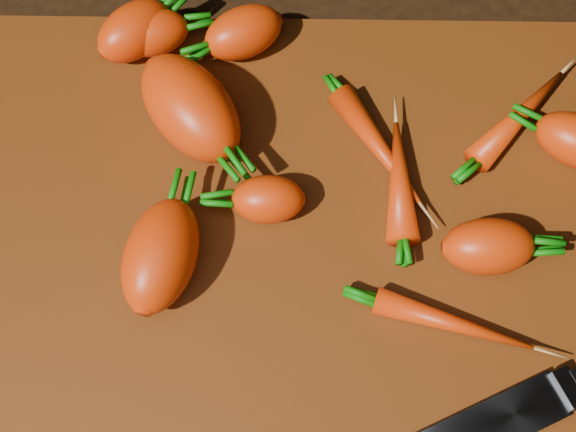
{
  "coord_description": "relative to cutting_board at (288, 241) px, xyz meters",
  "views": [
    {
      "loc": [
        0.0,
        -0.22,
        0.57
      ],
      "look_at": [
        0.0,
        0.01,
        0.03
      ],
      "focal_mm": 50.0,
      "sensor_mm": 36.0,
      "label": 1
    }
  ],
  "objects": [
    {
      "name": "carrot_3",
      "position": [
        -0.09,
        -0.03,
        0.03
      ],
      "size": [
        0.07,
        0.1,
        0.05
      ],
      "primitive_type": "ellipsoid",
      "rotation": [
        0.0,
        0.0,
        1.35
      ],
      "color": "#EB3000",
      "rests_on": "cutting_board"
    },
    {
      "name": "cutting_board",
      "position": [
        0.0,
        0.0,
        0.0
      ],
      "size": [
        0.5,
        0.4,
        0.01
      ],
      "primitive_type": "cube",
      "color": "#4E2106",
      "rests_on": "ground"
    },
    {
      "name": "carrot_7",
      "position": [
        0.18,
        0.1,
        0.02
      ],
      "size": [
        0.09,
        0.1,
        0.02
      ],
      "primitive_type": "ellipsoid",
      "rotation": [
        0.0,
        0.0,
        0.82
      ],
      "color": "#EB3000",
      "rests_on": "cutting_board"
    },
    {
      "name": "carrot_8",
      "position": [
        0.12,
        -0.07,
        0.02
      ],
      "size": [
        0.11,
        0.05,
        0.02
      ],
      "primitive_type": "ellipsoid",
      "rotation": [
        0.0,
        0.0,
        -0.3
      ],
      "color": "#EB3000",
      "rests_on": "cutting_board"
    },
    {
      "name": "ground",
      "position": [
        0.0,
        0.0,
        -0.01
      ],
      "size": [
        2.0,
        2.0,
        0.01
      ],
      "primitive_type": "cube",
      "color": "black"
    },
    {
      "name": "carrot_0",
      "position": [
        -0.13,
        0.17,
        0.03
      ],
      "size": [
        0.08,
        0.08,
        0.04
      ],
      "primitive_type": "ellipsoid",
      "rotation": [
        0.0,
        0.0,
        0.76
      ],
      "color": "#EB3000",
      "rests_on": "cutting_board"
    },
    {
      "name": "carrot_5",
      "position": [
        -0.11,
        0.17,
        0.02
      ],
      "size": [
        0.07,
        0.05,
        0.04
      ],
      "primitive_type": "ellipsoid",
      "rotation": [
        0.0,
        0.0,
        0.3
      ],
      "color": "#EB3000",
      "rests_on": "cutting_board"
    },
    {
      "name": "carrot_1",
      "position": [
        -0.01,
        0.02,
        0.02
      ],
      "size": [
        0.06,
        0.04,
        0.04
      ],
      "primitive_type": "ellipsoid",
      "rotation": [
        0.0,
        0.0,
        3.18
      ],
      "color": "#EB3000",
      "rests_on": "cutting_board"
    },
    {
      "name": "carrot_11",
      "position": [
        0.07,
        0.07,
        0.02
      ],
      "size": [
        0.08,
        0.11,
        0.02
      ],
      "primitive_type": "ellipsoid",
      "rotation": [
        0.0,
        0.0,
        5.27
      ],
      "color": "#EB3000",
      "rests_on": "cutting_board"
    },
    {
      "name": "carrot_4",
      "position": [
        -0.04,
        0.17,
        0.03
      ],
      "size": [
        0.08,
        0.07,
        0.04
      ],
      "primitive_type": "ellipsoid",
      "rotation": [
        0.0,
        0.0,
        3.62
      ],
      "color": "#EB3000",
      "rests_on": "cutting_board"
    },
    {
      "name": "carrot_9",
      "position": [
        0.08,
        0.04,
        0.02
      ],
      "size": [
        0.03,
        0.1,
        0.03
      ],
      "primitive_type": "ellipsoid",
      "rotation": [
        0.0,
        0.0,
        1.58
      ],
      "color": "#EB3000",
      "rests_on": "cutting_board"
    },
    {
      "name": "carrot_2",
      "position": [
        -0.08,
        0.09,
        0.04
      ],
      "size": [
        0.11,
        0.12,
        0.06
      ],
      "primitive_type": "ellipsoid",
      "rotation": [
        0.0,
        0.0,
        -0.92
      ],
      "color": "#EB3000",
      "rests_on": "cutting_board"
    },
    {
      "name": "carrot_10",
      "position": [
        0.14,
        -0.01,
        0.03
      ],
      "size": [
        0.07,
        0.04,
        0.04
      ],
      "primitive_type": "ellipsoid",
      "rotation": [
        0.0,
        0.0,
        0.04
      ],
      "color": "#EB3000",
      "rests_on": "cutting_board"
    }
  ]
}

